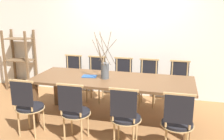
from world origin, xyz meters
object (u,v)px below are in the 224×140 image
Objects in this scene: chair_near_center at (125,115)px; shelving_rack at (20,60)px; book_stack at (89,76)px; dining_table at (112,83)px; chair_far_center at (122,79)px; vase_centerpiece at (105,70)px.

shelving_rack is (-2.93, 1.95, 0.19)m from chair_near_center.
shelving_rack is (-2.11, 1.09, -0.06)m from book_stack.
dining_table is 1.93× the size of shelving_rack.
vase_centerpiece is (-0.11, -0.86, 0.40)m from chair_far_center.
book_stack is at bearing 133.33° from chair_near_center.
chair_far_center is 0.66× the size of shelving_rack.
chair_far_center is at bearing 82.78° from vase_centerpiece.
chair_far_center is 2.53m from shelving_rack.
chair_far_center is (-0.01, 0.84, -0.16)m from dining_table.
chair_far_center is 0.95m from book_stack.
chair_near_center is at bearing -46.67° from book_stack.
shelving_rack is (-2.40, 1.13, -0.21)m from vase_centerpiece.
book_stack is (-0.29, 0.04, -0.15)m from vase_centerpiece.
shelving_rack reaches higher than dining_table.
shelving_rack is (-2.52, 1.11, 0.03)m from dining_table.
chair_far_center is at bearing 64.08° from book_stack.
dining_table is 10.07× the size of book_stack.
vase_centerpiece is at bearing -7.76° from book_stack.
shelving_rack reaches higher than chair_near_center.
chair_near_center is 1.73m from chair_far_center.
chair_far_center is at bearing -6.10° from shelving_rack.
book_stack is (-0.40, -0.82, 0.25)m from chair_far_center.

